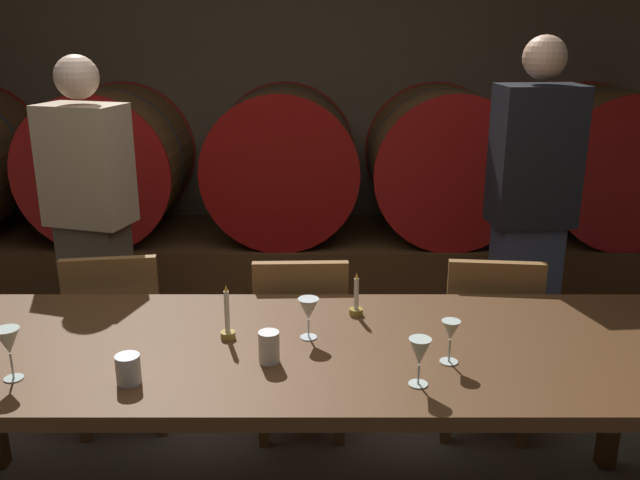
% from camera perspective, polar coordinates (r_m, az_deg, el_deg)
% --- Properties ---
extents(back_wall, '(5.64, 0.24, 2.90)m').
position_cam_1_polar(back_wall, '(4.95, -3.02, 13.30)').
color(back_wall, brown).
rests_on(back_wall, ground).
extents(barrel_shelf, '(5.08, 0.90, 0.49)m').
position_cam_1_polar(barrel_shelf, '(4.67, -3.14, -2.21)').
color(barrel_shelf, '#4C2D16').
rests_on(barrel_shelf, ground).
extents(wine_barrel_left, '(0.96, 0.85, 0.96)m').
position_cam_1_polar(wine_barrel_left, '(4.67, -16.86, 6.18)').
color(wine_barrel_left, brown).
rests_on(wine_barrel_left, barrel_shelf).
extents(wine_barrel_center, '(0.96, 0.85, 0.96)m').
position_cam_1_polar(wine_barrel_center, '(4.47, -2.95, 6.44)').
color(wine_barrel_center, '#513319').
rests_on(wine_barrel_center, barrel_shelf).
extents(wine_barrel_right, '(0.96, 0.85, 0.96)m').
position_cam_1_polar(wine_barrel_right, '(4.54, 10.31, 6.34)').
color(wine_barrel_right, brown).
rests_on(wine_barrel_right, barrel_shelf).
extents(wine_barrel_far_right, '(0.96, 0.85, 0.96)m').
position_cam_1_polar(wine_barrel_far_right, '(4.83, 22.77, 5.93)').
color(wine_barrel_far_right, '#513319').
rests_on(wine_barrel_far_right, barrel_shelf).
extents(dining_table, '(2.77, 0.91, 0.77)m').
position_cam_1_polar(dining_table, '(2.42, -1.70, -10.03)').
color(dining_table, '#4C2D16').
rests_on(dining_table, ground).
extents(chair_left, '(0.45, 0.45, 0.88)m').
position_cam_1_polar(chair_left, '(3.27, -16.20, -7.32)').
color(chair_left, brown).
rests_on(chair_left, ground).
extents(chair_center, '(0.41, 0.41, 0.88)m').
position_cam_1_polar(chair_center, '(3.09, -1.45, -8.05)').
color(chair_center, brown).
rests_on(chair_center, ground).
extents(chair_right, '(0.44, 0.44, 0.88)m').
position_cam_1_polar(chair_right, '(3.18, 13.87, -7.80)').
color(chair_right, brown).
rests_on(chair_right, ground).
extents(guest_left, '(0.43, 0.34, 1.69)m').
position_cam_1_polar(guest_left, '(3.47, -18.19, 0.67)').
color(guest_left, brown).
rests_on(guest_left, ground).
extents(guest_right, '(0.40, 0.27, 1.78)m').
position_cam_1_polar(guest_right, '(3.43, 17.09, 1.37)').
color(guest_right, '#33384C').
rests_on(guest_right, ground).
extents(candle_left, '(0.05, 0.05, 0.20)m').
position_cam_1_polar(candle_left, '(2.43, -7.55, -6.90)').
color(candle_left, olive).
rests_on(candle_left, dining_table).
extents(candle_right, '(0.05, 0.05, 0.17)m').
position_cam_1_polar(candle_right, '(2.60, 3.16, -5.32)').
color(candle_right, olive).
rests_on(candle_right, dining_table).
extents(wine_glass_far_left, '(0.08, 0.08, 0.17)m').
position_cam_1_polar(wine_glass_far_left, '(2.32, -24.30, -7.74)').
color(wine_glass_far_left, silver).
rests_on(wine_glass_far_left, dining_table).
extents(wine_glass_center_left, '(0.07, 0.07, 0.15)m').
position_cam_1_polar(wine_glass_center_left, '(2.39, -0.82, -5.84)').
color(wine_glass_center_left, white).
rests_on(wine_glass_center_left, dining_table).
extents(wine_glass_center_right, '(0.07, 0.07, 0.15)m').
position_cam_1_polar(wine_glass_center_right, '(2.12, 8.40, -9.29)').
color(wine_glass_center_right, silver).
rests_on(wine_glass_center_right, dining_table).
extents(wine_glass_far_right, '(0.06, 0.06, 0.15)m').
position_cam_1_polar(wine_glass_far_right, '(2.26, 10.92, -7.54)').
color(wine_glass_far_right, silver).
rests_on(wine_glass_far_right, dining_table).
extents(cup_left, '(0.08, 0.08, 0.09)m').
position_cam_1_polar(cup_left, '(2.21, -15.49, -10.28)').
color(cup_left, silver).
rests_on(cup_left, dining_table).
extents(cup_right, '(0.07, 0.07, 0.11)m').
position_cam_1_polar(cup_right, '(2.26, -4.12, -8.84)').
color(cup_right, white).
rests_on(cup_right, dining_table).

